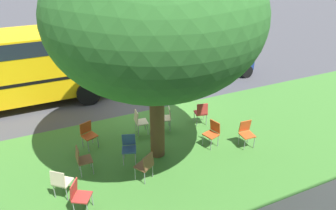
{
  "coord_description": "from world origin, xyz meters",
  "views": [
    {
      "loc": [
        3.5,
        10.5,
        5.94
      ],
      "look_at": [
        -0.44,
        1.76,
        0.95
      ],
      "focal_mm": 33.41,
      "sensor_mm": 36.0,
      "label": 1
    }
  ],
  "objects_px": {
    "street_tree": "(155,18)",
    "chair_3": "(246,132)",
    "chair_0": "(82,158)",
    "chair_8": "(129,146)",
    "chair_10": "(61,181)",
    "chair_6": "(146,165)",
    "chair_9": "(201,112)",
    "chair_7": "(167,116)",
    "chair_1": "(139,120)",
    "parked_car": "(215,60)",
    "chair_4": "(79,194)",
    "chair_2": "(213,132)",
    "chair_5": "(88,133)"
  },
  "relations": [
    {
      "from": "chair_0",
      "to": "chair_9",
      "type": "distance_m",
      "value": 4.56
    },
    {
      "from": "chair_6",
      "to": "chair_9",
      "type": "relative_size",
      "value": 1.0
    },
    {
      "from": "street_tree",
      "to": "chair_3",
      "type": "height_order",
      "value": "street_tree"
    },
    {
      "from": "chair_0",
      "to": "chair_1",
      "type": "xyz_separation_m",
      "value": [
        -2.2,
        -1.34,
        0.0
      ]
    },
    {
      "from": "chair_2",
      "to": "chair_9",
      "type": "bearing_deg",
      "value": -104.29
    },
    {
      "from": "chair_1",
      "to": "parked_car",
      "type": "bearing_deg",
      "value": -145.67
    },
    {
      "from": "chair_7",
      "to": "chair_10",
      "type": "bearing_deg",
      "value": 27.11
    },
    {
      "from": "chair_7",
      "to": "chair_8",
      "type": "distance_m",
      "value": 2.14
    },
    {
      "from": "chair_3",
      "to": "chair_9",
      "type": "xyz_separation_m",
      "value": [
        0.66,
        -1.77,
        0.0
      ]
    },
    {
      "from": "chair_0",
      "to": "chair_1",
      "type": "relative_size",
      "value": 1.0
    },
    {
      "from": "chair_0",
      "to": "chair_8",
      "type": "xyz_separation_m",
      "value": [
        -1.4,
        -0.03,
        0.0
      ]
    },
    {
      "from": "street_tree",
      "to": "chair_9",
      "type": "height_order",
      "value": "street_tree"
    },
    {
      "from": "street_tree",
      "to": "chair_10",
      "type": "bearing_deg",
      "value": 13.43
    },
    {
      "from": "chair_6",
      "to": "chair_10",
      "type": "xyz_separation_m",
      "value": [
        2.22,
        -0.26,
        0.0
      ]
    },
    {
      "from": "chair_0",
      "to": "chair_10",
      "type": "distance_m",
      "value": 1.0
    },
    {
      "from": "street_tree",
      "to": "chair_3",
      "type": "distance_m",
      "value": 4.71
    },
    {
      "from": "chair_2",
      "to": "chair_7",
      "type": "bearing_deg",
      "value": -58.83
    },
    {
      "from": "chair_7",
      "to": "chair_9",
      "type": "xyz_separation_m",
      "value": [
        -1.27,
        0.22,
        0.0
      ]
    },
    {
      "from": "parked_car",
      "to": "chair_8",
      "type": "bearing_deg",
      "value": 39.04
    },
    {
      "from": "chair_4",
      "to": "chair_10",
      "type": "xyz_separation_m",
      "value": [
        0.34,
        -0.66,
        0.0
      ]
    },
    {
      "from": "chair_1",
      "to": "chair_2",
      "type": "relative_size",
      "value": 1.0
    },
    {
      "from": "chair_2",
      "to": "chair_3",
      "type": "xyz_separation_m",
      "value": [
        -0.99,
        0.45,
        0.0
      ]
    },
    {
      "from": "chair_6",
      "to": "chair_10",
      "type": "distance_m",
      "value": 2.23
    },
    {
      "from": "chair_6",
      "to": "chair_9",
      "type": "distance_m",
      "value": 3.53
    },
    {
      "from": "chair_0",
      "to": "parked_car",
      "type": "xyz_separation_m",
      "value": [
        -7.38,
        -4.87,
        0.32
      ]
    },
    {
      "from": "chair_1",
      "to": "chair_3",
      "type": "xyz_separation_m",
      "value": [
        -2.9,
        2.1,
        0.0
      ]
    },
    {
      "from": "chair_7",
      "to": "chair_8",
      "type": "relative_size",
      "value": 1.0
    },
    {
      "from": "chair_8",
      "to": "chair_9",
      "type": "height_order",
      "value": "same"
    },
    {
      "from": "street_tree",
      "to": "chair_9",
      "type": "relative_size",
      "value": 7.19
    },
    {
      "from": "chair_5",
      "to": "chair_4",
      "type": "bearing_deg",
      "value": 74.08
    },
    {
      "from": "street_tree",
      "to": "chair_5",
      "type": "height_order",
      "value": "street_tree"
    },
    {
      "from": "chair_6",
      "to": "chair_1",
      "type": "bearing_deg",
      "value": -105.6
    },
    {
      "from": "chair_7",
      "to": "chair_8",
      "type": "height_order",
      "value": "same"
    },
    {
      "from": "chair_4",
      "to": "chair_8",
      "type": "height_order",
      "value": "same"
    },
    {
      "from": "chair_7",
      "to": "chair_1",
      "type": "bearing_deg",
      "value": -6.66
    },
    {
      "from": "chair_0",
      "to": "chair_2",
      "type": "xyz_separation_m",
      "value": [
        -4.11,
        0.31,
        0.0
      ]
    },
    {
      "from": "chair_1",
      "to": "chair_9",
      "type": "distance_m",
      "value": 2.27
    },
    {
      "from": "chair_0",
      "to": "chair_7",
      "type": "height_order",
      "value": "same"
    },
    {
      "from": "chair_0",
      "to": "chair_2",
      "type": "distance_m",
      "value": 4.12
    },
    {
      "from": "chair_0",
      "to": "chair_10",
      "type": "relative_size",
      "value": 1.0
    },
    {
      "from": "street_tree",
      "to": "chair_2",
      "type": "distance_m",
      "value": 4.15
    },
    {
      "from": "chair_2",
      "to": "chair_3",
      "type": "relative_size",
      "value": 1.0
    },
    {
      "from": "parked_car",
      "to": "street_tree",
      "type": "bearing_deg",
      "value": 44.07
    },
    {
      "from": "chair_0",
      "to": "parked_car",
      "type": "bearing_deg",
      "value": -146.55
    },
    {
      "from": "chair_6",
      "to": "chair_8",
      "type": "height_order",
      "value": "same"
    },
    {
      "from": "chair_6",
      "to": "chair_9",
      "type": "bearing_deg",
      "value": -145.24
    },
    {
      "from": "chair_7",
      "to": "chair_0",
      "type": "bearing_deg",
      "value": 21.07
    },
    {
      "from": "parked_car",
      "to": "chair_3",
      "type": "bearing_deg",
      "value": 68.05
    },
    {
      "from": "street_tree",
      "to": "chair_4",
      "type": "distance_m",
      "value": 4.76
    },
    {
      "from": "chair_8",
      "to": "chair_10",
      "type": "relative_size",
      "value": 1.0
    }
  ]
}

